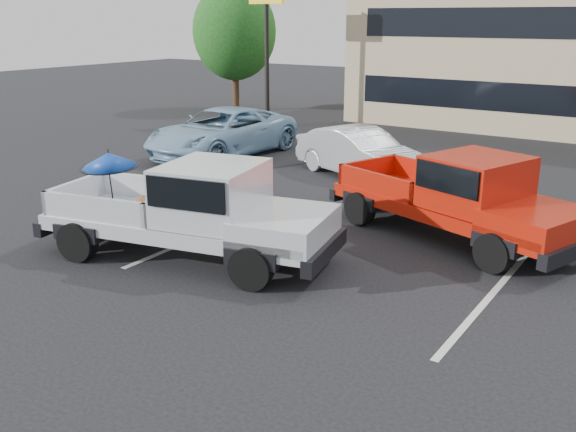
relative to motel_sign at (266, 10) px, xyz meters
The scene contains 9 objects.
ground 17.82m from the motel_sign, 54.46° to the right, with size 90.00×90.00×0.00m, color black.
stripe_left 14.65m from the motel_sign, 59.74° to the right, with size 0.12×5.00×0.01m, color silver.
stripe_right 18.29m from the motel_sign, 42.71° to the right, with size 0.12×5.00×0.01m, color silver.
motel_sign is the anchor object (origin of this frame).
tree_left 5.08m from the motel_sign, 143.13° to the left, with size 3.96×3.96×6.02m.
silver_pickup 15.92m from the motel_sign, 59.27° to the right, with size 5.97×3.09×2.06m.
red_pickup 15.62m from the motel_sign, 39.33° to the right, with size 5.85×3.62×1.82m.
silver_sedan 10.10m from the motel_sign, 38.21° to the right, with size 1.47×4.22×1.39m, color #A4A8AB.
blue_suv 7.19m from the motel_sign, 69.07° to the right, with size 2.56×5.55×1.54m, color #89B1CD.
Camera 1 is at (5.58, -7.95, 4.43)m, focal length 40.00 mm.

